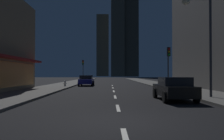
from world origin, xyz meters
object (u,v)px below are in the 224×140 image
at_px(traffic_light_far_left, 83,66).
at_px(street_lamp_right, 198,22).
at_px(fire_hydrant_far_left, 65,83).
at_px(traffic_light_near_right, 168,58).
at_px(car_parked_far, 86,80).
at_px(car_parked_near, 174,88).

xyz_separation_m(traffic_light_far_left, street_lamp_right, (10.88, -29.08, 1.87)).
distance_m(traffic_light_far_left, street_lamp_right, 31.10).
xyz_separation_m(fire_hydrant_far_left, traffic_light_near_right, (11.40, -5.51, 2.74)).
distance_m(car_parked_far, traffic_light_near_right, 12.98).
bearing_deg(traffic_light_near_right, street_lamp_right, -90.87).
bearing_deg(car_parked_near, traffic_light_far_left, 107.03).
xyz_separation_m(car_parked_near, street_lamp_right, (1.78, 0.64, 4.33)).
bearing_deg(car_parked_far, car_parked_near, -67.56).
height_order(traffic_light_near_right, street_lamp_right, street_lamp_right).
relative_size(car_parked_near, fire_hydrant_far_left, 6.48).
bearing_deg(traffic_light_near_right, fire_hydrant_far_left, 154.20).
relative_size(fire_hydrant_far_left, traffic_light_far_left, 0.16).
relative_size(car_parked_far, street_lamp_right, 0.64).
bearing_deg(car_parked_far, traffic_light_far_left, 98.80).
height_order(traffic_light_far_left, street_lamp_right, street_lamp_right).
bearing_deg(traffic_light_far_left, traffic_light_near_right, -62.58).
relative_size(fire_hydrant_far_left, street_lamp_right, 0.10).
bearing_deg(fire_hydrant_far_left, car_parked_near, -55.88).
bearing_deg(street_lamp_right, car_parked_far, 118.12).
bearing_deg(street_lamp_right, traffic_light_far_left, 110.51).
bearing_deg(car_parked_near, fire_hydrant_far_left, 124.12).
bearing_deg(car_parked_near, street_lamp_right, 19.68).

